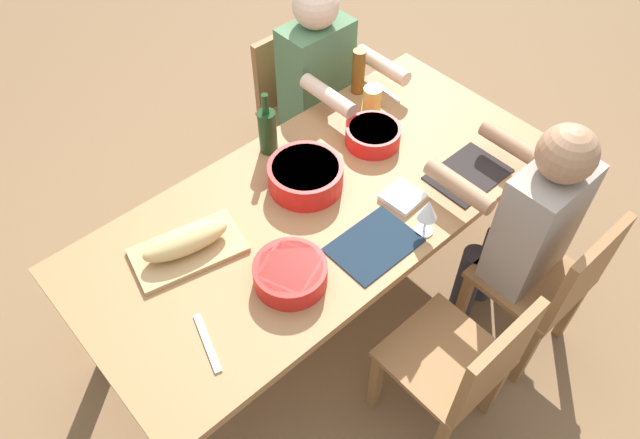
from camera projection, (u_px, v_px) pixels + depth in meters
name	position (u px, v px, depth m)	size (l,w,h in m)	color
ground_plane	(320.00, 303.00, 2.92)	(8.00, 8.00, 0.00)	brown
dining_table	(320.00, 214.00, 2.42)	(1.99, 0.91, 0.74)	#9E7044
chair_near_center	(463.00, 367.00, 2.18)	(0.40, 0.40, 0.85)	olive
chair_near_right	(550.00, 283.00, 2.42)	(0.40, 0.40, 0.85)	olive
diner_near_right	(526.00, 223.00, 2.34)	(0.41, 0.53, 1.20)	#2D2D38
chair_far_right	(298.00, 102.00, 3.17)	(0.40, 0.40, 0.85)	olive
diner_far_right	(322.00, 84.00, 2.91)	(0.41, 0.53, 1.20)	#2D2D38
serving_bowl_pasta	(306.00, 175.00, 2.37)	(0.30, 0.30, 0.11)	red
serving_bowl_greens	(373.00, 134.00, 2.54)	(0.24, 0.24, 0.08)	red
serving_bowl_salad	(290.00, 273.00, 2.07)	(0.26, 0.26, 0.09)	red
cutting_board	(188.00, 250.00, 2.19)	(0.40, 0.22, 0.02)	tan
bread_loaf	(186.00, 241.00, 2.14)	(0.32, 0.11, 0.09)	tan
wine_bottle	(268.00, 130.00, 2.47)	(0.08, 0.08, 0.29)	#193819
beer_bottle	(358.00, 72.00, 2.73)	(0.06, 0.06, 0.22)	brown
wine_glass	(428.00, 211.00, 2.17)	(0.08, 0.08, 0.17)	silver
placemat_near_center	(374.00, 245.00, 2.21)	(0.32, 0.23, 0.01)	#142333
placemat_near_right	(468.00, 174.00, 2.45)	(0.32, 0.23, 0.01)	black
cup_far_right	(372.00, 98.00, 2.69)	(0.08, 0.08, 0.11)	gold
fork_far_right	(387.00, 93.00, 2.80)	(0.02, 0.17, 0.01)	silver
carving_knife	(207.00, 343.00, 1.95)	(0.23, 0.02, 0.01)	silver
napkin_stack	(403.00, 197.00, 2.35)	(0.14, 0.14, 0.02)	white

